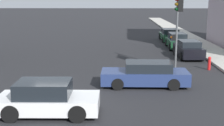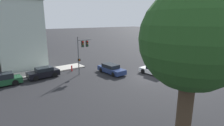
{
  "view_description": "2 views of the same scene",
  "coord_description": "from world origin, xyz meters",
  "px_view_note": "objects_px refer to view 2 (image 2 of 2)",
  "views": [
    {
      "loc": [
        3.14,
        -14.37,
        4.76
      ],
      "look_at": [
        2.63,
        3.25,
        1.12
      ],
      "focal_mm": 50.0,
      "sensor_mm": 36.0,
      "label": 1
    },
    {
      "loc": [
        -15.18,
        17.95,
        7.69
      ],
      "look_at": [
        1.87,
        4.38,
        2.36
      ],
      "focal_mm": 28.0,
      "sensor_mm": 36.0,
      "label": 2
    }
  ],
  "objects_px": {
    "parked_car_0": "(44,73)",
    "fire_hydrant": "(72,68)",
    "traffic_signal": "(82,49)",
    "crossing_car_0": "(111,69)",
    "street_tree": "(192,41)",
    "crossing_car_1": "(154,70)",
    "parked_car_1": "(1,80)"
  },
  "relations": [
    {
      "from": "crossing_car_1",
      "to": "parked_car_1",
      "type": "xyz_separation_m",
      "value": [
        8.53,
        18.12,
        0.04
      ]
    },
    {
      "from": "street_tree",
      "to": "fire_hydrant",
      "type": "distance_m",
      "value": 20.91
    },
    {
      "from": "parked_car_0",
      "to": "fire_hydrant",
      "type": "relative_size",
      "value": 4.51
    },
    {
      "from": "parked_car_0",
      "to": "fire_hydrant",
      "type": "height_order",
      "value": "parked_car_0"
    },
    {
      "from": "street_tree",
      "to": "fire_hydrant",
      "type": "relative_size",
      "value": 10.36
    },
    {
      "from": "crossing_car_1",
      "to": "fire_hydrant",
      "type": "relative_size",
      "value": 4.64
    },
    {
      "from": "street_tree",
      "to": "parked_car_1",
      "type": "relative_size",
      "value": 2.08
    },
    {
      "from": "fire_hydrant",
      "to": "crossing_car_1",
      "type": "bearing_deg",
      "value": -136.41
    },
    {
      "from": "parked_car_1",
      "to": "fire_hydrant",
      "type": "distance_m",
      "value": 9.48
    },
    {
      "from": "crossing_car_0",
      "to": "fire_hydrant",
      "type": "xyz_separation_m",
      "value": [
        4.66,
        4.14,
        -0.16
      ]
    },
    {
      "from": "traffic_signal",
      "to": "crossing_car_0",
      "type": "distance_m",
      "value": 5.17
    },
    {
      "from": "traffic_signal",
      "to": "parked_car_0",
      "type": "bearing_deg",
      "value": -106.75
    },
    {
      "from": "street_tree",
      "to": "crossing_car_1",
      "type": "relative_size",
      "value": 2.23
    },
    {
      "from": "crossing_car_1",
      "to": "parked_car_1",
      "type": "bearing_deg",
      "value": 63.46
    },
    {
      "from": "street_tree",
      "to": "crossing_car_0",
      "type": "relative_size",
      "value": 1.99
    },
    {
      "from": "parked_car_1",
      "to": "fire_hydrant",
      "type": "relative_size",
      "value": 4.98
    },
    {
      "from": "parked_car_1",
      "to": "street_tree",
      "type": "bearing_deg",
      "value": 110.8
    },
    {
      "from": "crossing_car_1",
      "to": "crossing_car_0",
      "type": "bearing_deg",
      "value": 44.14
    },
    {
      "from": "crossing_car_0",
      "to": "fire_hydrant",
      "type": "relative_size",
      "value": 5.2
    },
    {
      "from": "crossing_car_1",
      "to": "fire_hydrant",
      "type": "bearing_deg",
      "value": 42.25
    },
    {
      "from": "crossing_car_0",
      "to": "crossing_car_1",
      "type": "distance_m",
      "value": 6.32
    },
    {
      "from": "traffic_signal",
      "to": "crossing_car_0",
      "type": "bearing_deg",
      "value": 59.99
    },
    {
      "from": "street_tree",
      "to": "fire_hydrant",
      "type": "height_order",
      "value": "street_tree"
    },
    {
      "from": "crossing_car_1",
      "to": "fire_hydrant",
      "type": "height_order",
      "value": "crossing_car_1"
    },
    {
      "from": "parked_car_0",
      "to": "street_tree",
      "type": "bearing_deg",
      "value": 93.68
    },
    {
      "from": "crossing_car_0",
      "to": "street_tree",
      "type": "bearing_deg",
      "value": -23.67
    },
    {
      "from": "parked_car_1",
      "to": "fire_hydrant",
      "type": "height_order",
      "value": "parked_car_1"
    },
    {
      "from": "traffic_signal",
      "to": "crossing_car_0",
      "type": "height_order",
      "value": "traffic_signal"
    },
    {
      "from": "parked_car_0",
      "to": "fire_hydrant",
      "type": "xyz_separation_m",
      "value": [
        0.5,
        -4.44,
        -0.21
      ]
    },
    {
      "from": "crossing_car_1",
      "to": "parked_car_0",
      "type": "bearing_deg",
      "value": 55.39
    },
    {
      "from": "parked_car_0",
      "to": "fire_hydrant",
      "type": "bearing_deg",
      "value": -175.74
    },
    {
      "from": "street_tree",
      "to": "parked_car_1",
      "type": "distance_m",
      "value": 21.34
    }
  ]
}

